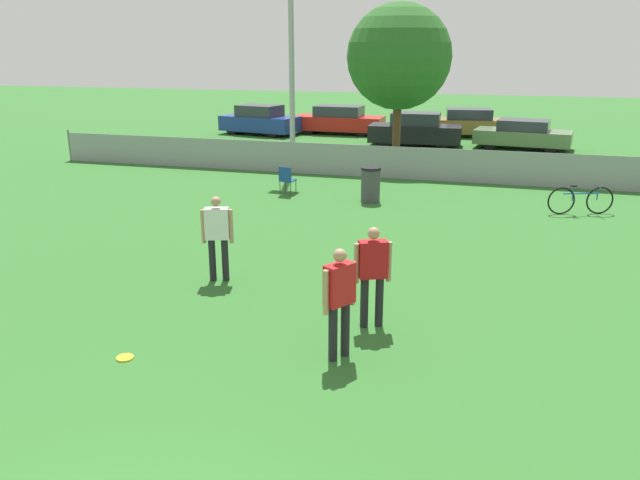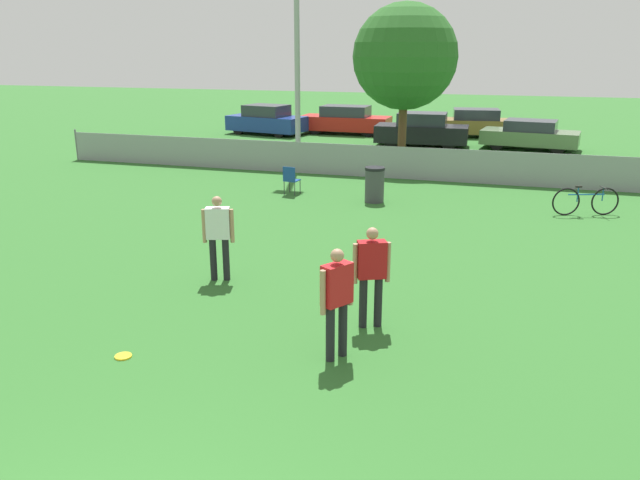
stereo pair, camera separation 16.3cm
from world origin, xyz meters
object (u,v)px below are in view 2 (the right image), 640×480
at_px(frisbee_disc, 123,356).
at_px(bicycle_sideline, 586,201).
at_px(tree_near_pole, 405,57).
at_px(parked_car_blue, 267,120).
at_px(parked_car_olive, 530,135).
at_px(parked_car_dark, 422,130).
at_px(parked_car_red, 346,120).
at_px(player_defender_red, 337,296).
at_px(folding_chair_sideline, 291,178).
at_px(trash_bin, 375,184).
at_px(player_receiver_white, 218,232).
at_px(light_pole, 297,2).
at_px(player_thrower_red, 371,270).
at_px(parked_car_tan, 475,123).

xyz_separation_m(frisbee_disc, bicycle_sideline, (7.14, 10.58, 0.37)).
bearing_deg(tree_near_pole, parked_car_blue, 142.82).
distance_m(frisbee_disc, parked_car_olive, 22.87).
bearing_deg(parked_car_dark, parked_car_olive, 3.58).
bearing_deg(parked_car_red, parked_car_dark, -34.89).
xyz_separation_m(player_defender_red, folding_chair_sideline, (-4.15, 9.70, -0.46)).
height_order(tree_near_pole, parked_car_red, tree_near_pole).
height_order(trash_bin, parked_car_dark, parked_car_dark).
xyz_separation_m(bicycle_sideline, parked_car_olive, (-1.28, 11.52, 0.25)).
bearing_deg(parked_car_red, folding_chair_sideline, -81.15).
relative_size(folding_chair_sideline, bicycle_sideline, 0.51).
relative_size(player_receiver_white, folding_chair_sideline, 1.90).
relative_size(player_receiver_white, parked_car_red, 0.36).
relative_size(player_defender_red, folding_chair_sideline, 1.90).
relative_size(parked_car_red, parked_car_dark, 1.10).
xyz_separation_m(light_pole, trash_bin, (4.11, -5.15, -5.36)).
bearing_deg(light_pole, tree_near_pole, 24.09).
bearing_deg(folding_chair_sideline, player_thrower_red, 125.16).
bearing_deg(parked_car_tan, tree_near_pole, -112.69).
distance_m(folding_chair_sideline, parked_car_dark, 11.26).
bearing_deg(parked_car_dark, folding_chair_sideline, -104.70).
bearing_deg(tree_near_pole, folding_chair_sideline, -108.49).
distance_m(player_receiver_white, frisbee_disc, 3.43).
bearing_deg(parked_car_dark, player_receiver_white, -96.34).
bearing_deg(player_thrower_red, tree_near_pole, 72.88).
distance_m(player_thrower_red, frisbee_disc, 3.92).
bearing_deg(player_receiver_white, parked_car_red, 80.43).
relative_size(folding_chair_sideline, parked_car_red, 0.19).
height_order(tree_near_pole, folding_chair_sideline, tree_near_pole).
xyz_separation_m(player_receiver_white, parked_car_olive, (5.90, 18.80, -0.32)).
height_order(player_defender_red, parked_car_red, player_defender_red).
height_order(frisbee_disc, parked_car_blue, parked_car_blue).
xyz_separation_m(tree_near_pole, parked_car_olive, (4.84, 4.86, -3.33)).
bearing_deg(parked_car_blue, player_defender_red, -54.76).
distance_m(player_receiver_white, parked_car_dark, 18.34).
xyz_separation_m(bicycle_sideline, parked_car_dark, (-5.96, 11.01, 0.33)).
distance_m(light_pole, parked_car_red, 10.54).
xyz_separation_m(frisbee_disc, parked_car_tan, (3.31, 25.58, 0.66)).
relative_size(frisbee_disc, folding_chair_sideline, 0.29).
relative_size(frisbee_disc, trash_bin, 0.24).
bearing_deg(folding_chair_sideline, parked_car_red, -73.91).
distance_m(player_defender_red, bicycle_sideline, 10.56).
bearing_deg(player_thrower_red, player_receiver_white, 134.12).
relative_size(parked_car_red, parked_car_tan, 1.04).
height_order(light_pole, folding_chair_sideline, light_pole).
bearing_deg(trash_bin, tree_near_pole, 93.41).
bearing_deg(tree_near_pole, frisbee_disc, -93.42).
bearing_deg(parked_car_red, parked_car_tan, 7.99).
bearing_deg(player_thrower_red, light_pole, 88.24).
distance_m(player_defender_red, player_receiver_white, 3.84).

